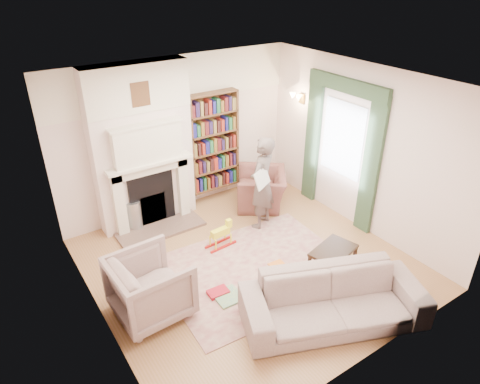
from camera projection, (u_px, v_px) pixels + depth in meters
floor at (249, 263)px, 6.66m from camera, size 4.50×4.50×0.00m
ceiling at (251, 84)px, 5.33m from camera, size 4.50×4.50×0.00m
wall_back at (178, 136)px, 7.64m from camera, size 4.50×0.00×4.50m
wall_front at (377, 267)px, 4.35m from camera, size 4.50×0.00×4.50m
wall_left at (89, 233)px, 4.89m from camera, size 0.00×4.50×4.50m
wall_right at (361, 149)px, 7.10m from camera, size 0.00×4.50×4.50m
fireplace at (143, 149)px, 7.13m from camera, size 1.70×0.58×2.80m
bookcase at (213, 142)px, 7.97m from camera, size 1.00×0.24×1.85m
window at (343, 139)px, 7.36m from camera, size 0.02×0.90×1.30m
curtain_left at (371, 167)px, 6.95m from camera, size 0.07×0.32×2.40m
curtain_right at (312, 141)px, 7.97m from camera, size 0.07×0.32×2.40m
pelmet at (347, 85)px, 6.89m from camera, size 0.09×1.70×0.24m
wall_sconce at (294, 100)px, 7.85m from camera, size 0.20×0.24×0.24m
rug at (256, 268)px, 6.53m from camera, size 2.89×2.28×0.01m
armchair_reading at (262, 189)px, 8.14m from camera, size 1.31×1.34×0.66m
armchair_left at (151, 287)px, 5.54m from camera, size 0.99×0.96×0.86m
sofa at (334, 300)px, 5.44m from camera, size 2.49×1.72×0.68m
man_reading at (262, 183)px, 7.25m from camera, size 0.72×0.63×1.66m
newspaper at (262, 178)px, 6.92m from camera, size 0.42×0.30×0.28m
coffee_table at (332, 262)px, 6.33m from camera, size 0.79×0.61×0.45m
paraffin_heater at (135, 216)px, 7.38m from camera, size 0.32×0.32×0.55m
rocking_horse at (220, 235)px, 6.95m from camera, size 0.52×0.24×0.45m
board_game at (228, 297)px, 5.96m from camera, size 0.37×0.37×0.03m
game_box_lid at (218, 292)px, 6.02m from camera, size 0.30×0.21×0.05m
comic_annuals at (278, 274)px, 6.39m from camera, size 0.54×0.63×0.02m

